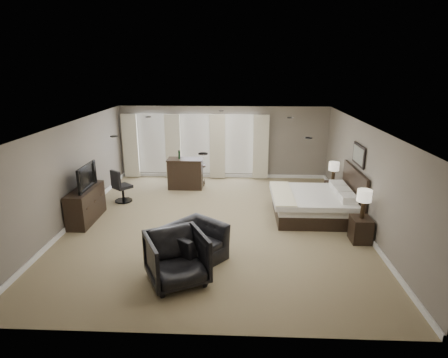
{
  "coord_description": "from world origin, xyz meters",
  "views": [
    {
      "loc": [
        0.62,
        -9.06,
        4.01
      ],
      "look_at": [
        0.2,
        0.4,
        1.1
      ],
      "focal_mm": 30.0,
      "sensor_mm": 36.0,
      "label": 1
    }
  ],
  "objects_px": {
    "lamp_far": "(333,172)",
    "tv": "(84,186)",
    "armchair_near": "(193,238)",
    "bar_counter": "(186,173)",
    "lamp_near": "(363,204)",
    "desk_chair": "(122,186)",
    "nightstand_far": "(332,191)",
    "bar_stool_right": "(201,175)",
    "bed": "(312,193)",
    "dresser": "(86,205)",
    "armchair_far": "(177,256)",
    "bar_stool_left": "(175,177)",
    "nightstand_near": "(360,229)"
  },
  "relations": [
    {
      "from": "bed",
      "to": "bar_stool_right",
      "type": "height_order",
      "value": "bed"
    },
    {
      "from": "bed",
      "to": "nightstand_near",
      "type": "xyz_separation_m",
      "value": [
        0.89,
        -1.45,
        -0.39
      ]
    },
    {
      "from": "bar_counter",
      "to": "bar_stool_left",
      "type": "height_order",
      "value": "bar_counter"
    },
    {
      "from": "lamp_near",
      "to": "lamp_far",
      "type": "bearing_deg",
      "value": 90.0
    },
    {
      "from": "dresser",
      "to": "desk_chair",
      "type": "distance_m",
      "value": 1.56
    },
    {
      "from": "nightstand_far",
      "to": "bar_counter",
      "type": "distance_m",
      "value": 4.76
    },
    {
      "from": "lamp_near",
      "to": "dresser",
      "type": "xyz_separation_m",
      "value": [
        -6.92,
        0.91,
        -0.48
      ]
    },
    {
      "from": "armchair_near",
      "to": "armchair_far",
      "type": "xyz_separation_m",
      "value": [
        -0.21,
        -0.82,
        0.02
      ]
    },
    {
      "from": "nightstand_near",
      "to": "lamp_far",
      "type": "relative_size",
      "value": 0.9
    },
    {
      "from": "nightstand_far",
      "to": "lamp_near",
      "type": "distance_m",
      "value": 2.98
    },
    {
      "from": "nightstand_far",
      "to": "lamp_far",
      "type": "height_order",
      "value": "lamp_far"
    },
    {
      "from": "bar_stool_right",
      "to": "lamp_far",
      "type": "bearing_deg",
      "value": -15.72
    },
    {
      "from": "lamp_far",
      "to": "armchair_near",
      "type": "distance_m",
      "value": 5.52
    },
    {
      "from": "tv",
      "to": "bed",
      "type": "bearing_deg",
      "value": -84.92
    },
    {
      "from": "tv",
      "to": "dresser",
      "type": "bearing_deg",
      "value": 0.0
    },
    {
      "from": "bed",
      "to": "dresser",
      "type": "height_order",
      "value": "bed"
    },
    {
      "from": "lamp_far",
      "to": "armchair_far",
      "type": "bearing_deg",
      "value": -129.94
    },
    {
      "from": "nightstand_near",
      "to": "desk_chair",
      "type": "bearing_deg",
      "value": 159.54
    },
    {
      "from": "tv",
      "to": "armchair_near",
      "type": "xyz_separation_m",
      "value": [
        3.11,
        -1.99,
        -0.44
      ]
    },
    {
      "from": "bar_stool_right",
      "to": "nightstand_near",
      "type": "bearing_deg",
      "value": -44.25
    },
    {
      "from": "bed",
      "to": "desk_chair",
      "type": "xyz_separation_m",
      "value": [
        -5.5,
        0.93,
        -0.18
      ]
    },
    {
      "from": "bed",
      "to": "dresser",
      "type": "distance_m",
      "value": 6.06
    },
    {
      "from": "lamp_far",
      "to": "bar_stool_left",
      "type": "bearing_deg",
      "value": 171.38
    },
    {
      "from": "nightstand_near",
      "to": "nightstand_far",
      "type": "height_order",
      "value": "nightstand_near"
    },
    {
      "from": "lamp_near",
      "to": "armchair_far",
      "type": "distance_m",
      "value": 4.47
    },
    {
      "from": "armchair_near",
      "to": "desk_chair",
      "type": "bearing_deg",
      "value": 76.28
    },
    {
      "from": "dresser",
      "to": "bar_stool_right",
      "type": "distance_m",
      "value": 4.18
    },
    {
      "from": "nightstand_near",
      "to": "bar_counter",
      "type": "xyz_separation_m",
      "value": [
        -4.67,
        3.77,
        0.22
      ]
    },
    {
      "from": "armchair_near",
      "to": "bar_counter",
      "type": "distance_m",
      "value": 4.92
    },
    {
      "from": "bed",
      "to": "nightstand_far",
      "type": "bearing_deg",
      "value": 58.46
    },
    {
      "from": "armchair_near",
      "to": "bar_counter",
      "type": "height_order",
      "value": "armchair_near"
    },
    {
      "from": "tv",
      "to": "armchair_near",
      "type": "relative_size",
      "value": 0.93
    },
    {
      "from": "nightstand_near",
      "to": "bar_counter",
      "type": "distance_m",
      "value": 6.01
    },
    {
      "from": "nightstand_far",
      "to": "bar_stool_left",
      "type": "relative_size",
      "value": 0.66
    },
    {
      "from": "tv",
      "to": "armchair_near",
      "type": "height_order",
      "value": "armchair_near"
    },
    {
      "from": "bar_counter",
      "to": "dresser",
      "type": "bearing_deg",
      "value": -128.24
    },
    {
      "from": "desk_chair",
      "to": "bed",
      "type": "bearing_deg",
      "value": -149.95
    },
    {
      "from": "nightstand_near",
      "to": "bar_stool_left",
      "type": "distance_m",
      "value": 6.2
    },
    {
      "from": "lamp_far",
      "to": "tv",
      "type": "xyz_separation_m",
      "value": [
        -6.92,
        -1.99,
        0.11
      ]
    },
    {
      "from": "bed",
      "to": "dresser",
      "type": "xyz_separation_m",
      "value": [
        -6.03,
        -0.54,
        -0.24
      ]
    },
    {
      "from": "lamp_far",
      "to": "bar_counter",
      "type": "xyz_separation_m",
      "value": [
        -4.67,
        0.87,
        -0.34
      ]
    },
    {
      "from": "bed",
      "to": "bar_stool_left",
      "type": "relative_size",
      "value": 2.67
    },
    {
      "from": "lamp_near",
      "to": "desk_chair",
      "type": "relative_size",
      "value": 0.68
    },
    {
      "from": "bar_stool_right",
      "to": "nightstand_far",
      "type": "bearing_deg",
      "value": -15.72
    },
    {
      "from": "bed",
      "to": "lamp_near",
      "type": "bearing_deg",
      "value": -58.46
    },
    {
      "from": "tv",
      "to": "bar_counter",
      "type": "distance_m",
      "value": 3.66
    },
    {
      "from": "bar_counter",
      "to": "nightstand_far",
      "type": "bearing_deg",
      "value": -10.52
    },
    {
      "from": "dresser",
      "to": "bar_counter",
      "type": "distance_m",
      "value": 3.63
    },
    {
      "from": "bar_stool_left",
      "to": "bar_stool_right",
      "type": "distance_m",
      "value": 0.92
    },
    {
      "from": "lamp_near",
      "to": "bar_stool_right",
      "type": "relative_size",
      "value": 0.94
    }
  ]
}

